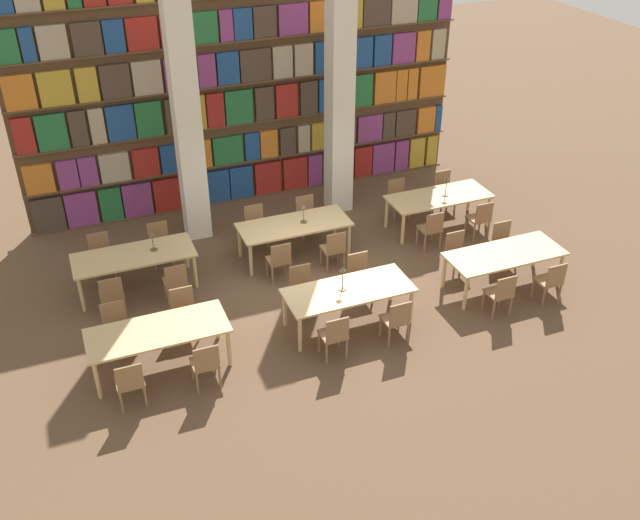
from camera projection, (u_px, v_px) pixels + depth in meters
ground_plane at (318, 286)px, 13.74m from camera, size 40.00×40.00×0.00m
bookshelf_bank at (247, 86)px, 15.63m from camera, size 10.05×0.35×5.50m
pillar_left at (185, 100)px, 13.90m from camera, size 0.51×0.51×6.00m
pillar_center at (340, 80)px, 14.93m from camera, size 0.51×0.51×6.00m
reading_table_0 at (158, 333)px, 11.40m from camera, size 2.25×0.93×0.75m
chair_0 at (130, 382)px, 10.74m from camera, size 0.42×0.40×0.87m
chair_1 at (116, 326)px, 11.92m from camera, size 0.42×0.40×0.87m
chair_2 at (206, 363)px, 11.11m from camera, size 0.42×0.40×0.87m
chair_3 at (184, 311)px, 12.29m from camera, size 0.42×0.40×0.87m
reading_table_1 at (348, 293)px, 12.37m from camera, size 2.25×0.93×0.75m
chair_4 at (334, 335)px, 11.71m from camera, size 0.42×0.40×0.87m
chair_5 at (302, 287)px, 12.89m from camera, size 0.42×0.40×0.87m
chair_6 at (397, 319)px, 12.07m from camera, size 0.42×0.40×0.87m
chair_7 at (360, 274)px, 13.25m from camera, size 0.42×0.40×0.87m
desk_lamp_0 at (343, 275)px, 12.17m from camera, size 0.14×0.14×0.45m
reading_table_2 at (505, 256)px, 13.39m from camera, size 2.25×0.93×0.75m
chair_8 at (501, 293)px, 12.74m from camera, size 0.42×0.40×0.87m
chair_9 at (457, 252)px, 13.92m from camera, size 0.42×0.40×0.87m
chair_10 at (551, 281)px, 13.08m from camera, size 0.42×0.40×0.87m
chair_11 at (504, 242)px, 14.26m from camera, size 0.42×0.40×0.87m
reading_table_3 at (134, 258)px, 13.35m from camera, size 2.25×0.93×0.75m
chair_12 at (112, 294)px, 12.70m from camera, size 0.42×0.40×0.87m
chair_13 at (101, 254)px, 13.88m from camera, size 0.42×0.40×0.87m
chair_14 at (176, 281)px, 13.06m from camera, size 0.42×0.40×0.87m
chair_15 at (160, 242)px, 14.24m from camera, size 0.42×0.40×0.87m
desk_lamp_1 at (152, 238)px, 13.31m from camera, size 0.14×0.14×0.39m
reading_table_4 at (294, 227)px, 14.35m from camera, size 2.25×0.93×0.75m
chair_16 at (279, 260)px, 13.69m from camera, size 0.42×0.40×0.87m
chair_17 at (256, 224)px, 14.87m from camera, size 0.42×0.40×0.87m
chair_18 at (334, 248)px, 14.05m from camera, size 0.42×0.40×0.87m
chair_19 at (307, 215)px, 15.23m from camera, size 0.42×0.40×0.87m
desk_lamp_2 at (304, 211)px, 14.21m from camera, size 0.14×0.14×0.40m
reading_table_5 at (439, 199)px, 15.39m from camera, size 2.25×0.93×0.75m
chair_20 at (431, 228)px, 14.73m from camera, size 0.42×0.40×0.87m
chair_21 at (398, 198)px, 15.91m from camera, size 0.42×0.40×0.87m
chair_22 at (480, 218)px, 15.10m from camera, size 0.42×0.40×0.87m
chair_23 at (444, 189)px, 16.28m from camera, size 0.42×0.40×0.87m
desk_lamp_3 at (446, 183)px, 15.21m from camera, size 0.14×0.14×0.44m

